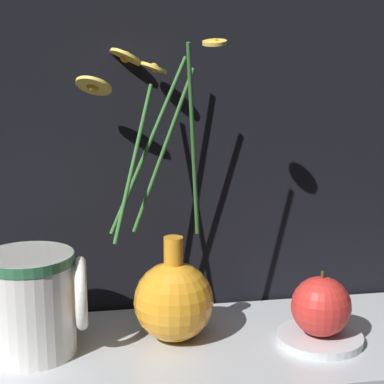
% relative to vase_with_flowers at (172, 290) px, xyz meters
% --- Properties ---
extents(ground_plane, '(6.00, 6.00, 0.00)m').
position_rel_vase_with_flowers_xyz_m(ground_plane, '(0.03, -0.02, -0.08)').
color(ground_plane, black).
extents(shelf, '(0.86, 0.25, 0.01)m').
position_rel_vase_with_flowers_xyz_m(shelf, '(0.03, -0.02, -0.07)').
color(shelf, '#B2B7BC').
rests_on(shelf, ground_plane).
extents(vase_with_flowers, '(0.18, 0.18, 0.37)m').
position_rel_vase_with_flowers_xyz_m(vase_with_flowers, '(0.00, 0.00, 0.00)').
color(vase_with_flowers, orange).
rests_on(vase_with_flowers, shelf).
extents(ceramic_pitcher, '(0.13, 0.11, 0.13)m').
position_rel_vase_with_flowers_xyz_m(ceramic_pitcher, '(-0.17, -0.01, 0.00)').
color(ceramic_pitcher, white).
rests_on(ceramic_pitcher, shelf).
extents(saucer_plate, '(0.11, 0.11, 0.01)m').
position_rel_vase_with_flowers_xyz_m(saucer_plate, '(0.18, -0.04, -0.06)').
color(saucer_plate, silver).
rests_on(saucer_plate, shelf).
extents(orange_fruit, '(0.07, 0.07, 0.08)m').
position_rel_vase_with_flowers_xyz_m(orange_fruit, '(0.18, -0.04, -0.02)').
color(orange_fruit, red).
rests_on(orange_fruit, saucer_plate).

